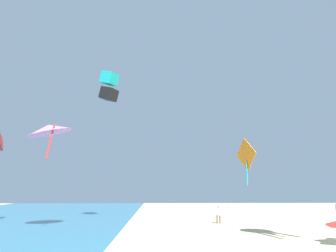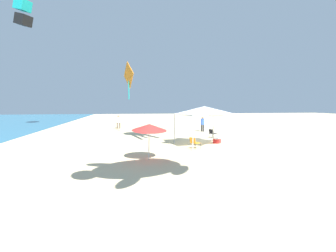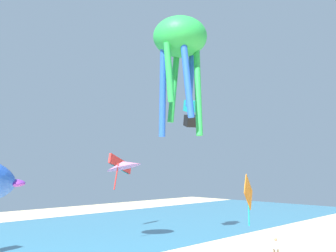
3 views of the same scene
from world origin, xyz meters
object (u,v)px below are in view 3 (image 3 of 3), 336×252
object	(u,v)px
kite_box_teal	(191,114)
kite_diamond_orange	(248,194)
kite_delta_pink	(124,165)
person_far_stroller	(276,246)
kite_parafoil_red	(120,164)
kite_octopus_green	(180,43)

from	to	relation	value
kite_box_teal	kite_diamond_orange	xyz separation A→B (m)	(-7.75, -12.46, -8.22)
kite_delta_pink	kite_diamond_orange	bearing A→B (deg)	-116.38
person_far_stroller	kite_parafoil_red	xyz separation A→B (m)	(-0.81, 21.34, 7.34)
kite_octopus_green	kite_delta_pink	xyz separation A→B (m)	(13.10, 20.75, -5.27)
kite_delta_pink	kite_parafoil_red	size ratio (longest dim) A/B	1.13
kite_octopus_green	kite_diamond_orange	size ratio (longest dim) A/B	1.43
person_far_stroller	kite_diamond_orange	size ratio (longest dim) A/B	0.44
kite_box_teal	kite_delta_pink	bearing A→B (deg)	177.99
person_far_stroller	kite_diamond_orange	xyz separation A→B (m)	(-6.14, -1.29, 4.91)
kite_parafoil_red	kite_diamond_orange	bearing A→B (deg)	-115.77
kite_delta_pink	kite_parafoil_red	xyz separation A→B (m)	(4.36, 6.27, 0.12)
kite_octopus_green	kite_parafoil_red	size ratio (longest dim) A/B	1.24
person_far_stroller	kite_box_teal	xyz separation A→B (m)	(1.61, 11.17, 13.13)
person_far_stroller	kite_delta_pink	bearing A→B (deg)	3.53
person_far_stroller	kite_parafoil_red	distance (m)	22.58
kite_box_teal	kite_octopus_green	distance (m)	26.07
kite_box_teal	kite_parafoil_red	world-z (taller)	kite_box_teal
kite_box_teal	kite_parafoil_red	xyz separation A→B (m)	(-2.42, 10.17, -5.79)
kite_box_teal	kite_delta_pink	xyz separation A→B (m)	(-6.78, 3.90, -5.91)
kite_delta_pink	kite_diamond_orange	size ratio (longest dim) A/B	1.30
kite_parafoil_red	kite_diamond_orange	world-z (taller)	kite_parafoil_red
kite_box_teal	kite_diamond_orange	size ratio (longest dim) A/B	0.87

